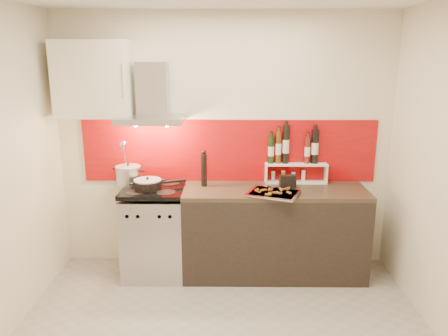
{
  "coord_description": "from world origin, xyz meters",
  "views": [
    {
      "loc": [
        0.04,
        -2.99,
        2.17
      ],
      "look_at": [
        0.0,
        0.95,
        1.15
      ],
      "focal_mm": 35.0,
      "sensor_mm": 36.0,
      "label": 1
    }
  ],
  "objects_px": {
    "stock_pot": "(128,175)",
    "saute_pan": "(148,184)",
    "counter": "(274,232)",
    "range_stove": "(155,232)",
    "pepper_mill": "(204,169)",
    "baking_tray": "(273,193)"
  },
  "relations": [
    {
      "from": "pepper_mill",
      "to": "stock_pot",
      "type": "bearing_deg",
      "value": 177.45
    },
    {
      "from": "counter",
      "to": "saute_pan",
      "type": "relative_size",
      "value": 3.68
    },
    {
      "from": "range_stove",
      "to": "saute_pan",
      "type": "relative_size",
      "value": 1.86
    },
    {
      "from": "counter",
      "to": "pepper_mill",
      "type": "bearing_deg",
      "value": 172.4
    },
    {
      "from": "counter",
      "to": "baking_tray",
      "type": "relative_size",
      "value": 3.18
    },
    {
      "from": "pepper_mill",
      "to": "baking_tray",
      "type": "xyz_separation_m",
      "value": [
        0.67,
        -0.27,
        -0.16
      ]
    },
    {
      "from": "range_stove",
      "to": "pepper_mill",
      "type": "xyz_separation_m",
      "value": [
        0.5,
        0.1,
        0.64
      ]
    },
    {
      "from": "saute_pan",
      "to": "baking_tray",
      "type": "distance_m",
      "value": 1.21
    },
    {
      "from": "counter",
      "to": "stock_pot",
      "type": "bearing_deg",
      "value": 175.02
    },
    {
      "from": "range_stove",
      "to": "counter",
      "type": "bearing_deg",
      "value": 0.23
    },
    {
      "from": "range_stove",
      "to": "baking_tray",
      "type": "relative_size",
      "value": 1.61
    },
    {
      "from": "stock_pot",
      "to": "saute_pan",
      "type": "relative_size",
      "value": 0.52
    },
    {
      "from": "stock_pot",
      "to": "saute_pan",
      "type": "height_order",
      "value": "stock_pot"
    },
    {
      "from": "counter",
      "to": "saute_pan",
      "type": "height_order",
      "value": "saute_pan"
    },
    {
      "from": "counter",
      "to": "stock_pot",
      "type": "relative_size",
      "value": 7.11
    },
    {
      "from": "stock_pot",
      "to": "baking_tray",
      "type": "relative_size",
      "value": 0.45
    },
    {
      "from": "saute_pan",
      "to": "baking_tray",
      "type": "height_order",
      "value": "saute_pan"
    },
    {
      "from": "range_stove",
      "to": "stock_pot",
      "type": "distance_m",
      "value": 0.64
    },
    {
      "from": "stock_pot",
      "to": "saute_pan",
      "type": "distance_m",
      "value": 0.29
    },
    {
      "from": "range_stove",
      "to": "stock_pot",
      "type": "height_order",
      "value": "stock_pot"
    },
    {
      "from": "saute_pan",
      "to": "pepper_mill",
      "type": "height_order",
      "value": "pepper_mill"
    },
    {
      "from": "pepper_mill",
      "to": "saute_pan",
      "type": "bearing_deg",
      "value": -166.06
    }
  ]
}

